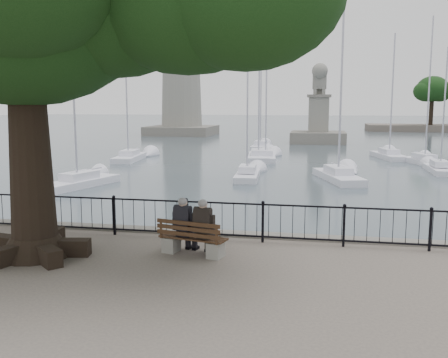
% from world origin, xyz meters
% --- Properties ---
extents(harbor, '(260.00, 260.00, 1.20)m').
position_xyz_m(harbor, '(0.00, 3.00, -0.50)').
color(harbor, '#635E56').
rests_on(harbor, ground).
extents(railing, '(22.06, 0.06, 1.00)m').
position_xyz_m(railing, '(0.00, 2.50, 0.56)').
color(railing, black).
rests_on(railing, ground).
extents(bench, '(1.68, 0.83, 0.85)m').
position_xyz_m(bench, '(-0.48, 1.11, 0.30)').
color(bench, slate).
rests_on(bench, ground).
extents(person_left, '(0.48, 0.72, 1.35)m').
position_xyz_m(person_left, '(-0.68, 1.25, 0.62)').
color(person_left, black).
rests_on(person_left, ground).
extents(person_right, '(0.48, 0.72, 1.35)m').
position_xyz_m(person_right, '(-0.17, 1.14, 0.62)').
color(person_right, black).
rests_on(person_right, ground).
extents(lighthouse, '(9.42, 9.42, 29.02)m').
position_xyz_m(lighthouse, '(-18.00, 62.00, 11.17)').
color(lighthouse, '#635E56').
rests_on(lighthouse, ground).
extents(lion_monument, '(6.30, 6.30, 9.22)m').
position_xyz_m(lion_monument, '(2.00, 49.93, 1.33)').
color(lion_monument, '#635E56').
rests_on(lion_monument, ground).
extents(sailboat_a, '(2.75, 5.41, 9.05)m').
position_xyz_m(sailboat_a, '(-10.58, 15.29, -0.72)').
color(sailboat_a, white).
rests_on(sailboat_a, ground).
extents(sailboat_b, '(1.65, 4.84, 9.58)m').
position_xyz_m(sailboat_b, '(-1.97, 20.06, -0.69)').
color(sailboat_b, white).
rests_on(sailboat_b, ground).
extents(sailboat_c, '(3.09, 5.77, 10.08)m').
position_xyz_m(sailboat_c, '(3.43, 20.37, -0.70)').
color(sailboat_c, white).
rests_on(sailboat_c, ground).
extents(sailboat_d, '(1.31, 4.63, 8.26)m').
position_xyz_m(sailboat_d, '(10.15, 25.25, -0.72)').
color(sailboat_d, white).
rests_on(sailboat_d, ground).
extents(sailboat_e, '(2.26, 5.85, 12.19)m').
position_xyz_m(sailboat_e, '(-12.80, 28.16, -0.65)').
color(sailboat_e, white).
rests_on(sailboat_e, ground).
extents(sailboat_f, '(2.07, 5.52, 11.51)m').
position_xyz_m(sailboat_f, '(-2.00, 30.44, -0.66)').
color(sailboat_f, white).
rests_on(sailboat_f, ground).
extents(sailboat_g, '(2.66, 5.68, 10.35)m').
position_xyz_m(sailboat_g, '(7.96, 33.62, -0.69)').
color(sailboat_g, white).
rests_on(sailboat_g, ground).
extents(sailboat_h, '(1.54, 5.47, 12.84)m').
position_xyz_m(sailboat_h, '(-3.67, 40.76, -0.63)').
color(sailboat_h, white).
rests_on(sailboat_h, ground).
extents(sailboat_i, '(2.94, 5.14, 10.96)m').
position_xyz_m(sailboat_i, '(10.04, 29.83, -0.66)').
color(sailboat_i, white).
rests_on(sailboat_i, ground).
extents(sailboat_j, '(2.38, 6.19, 12.75)m').
position_xyz_m(sailboat_j, '(-2.58, 30.54, -0.65)').
color(sailboat_j, white).
rests_on(sailboat_j, ground).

